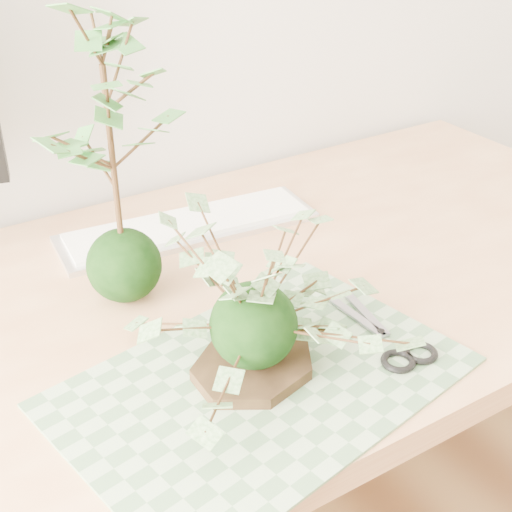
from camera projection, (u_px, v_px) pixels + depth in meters
name	position (u px, v px, depth m)	size (l,w,h in m)	color
desk	(202.00, 348.00, 1.03)	(1.60, 0.70, 0.74)	tan
cutting_mat	(262.00, 381.00, 0.83)	(0.46, 0.31, 0.00)	#4F764D
stone_dish	(254.00, 366.00, 0.84)	(0.16, 0.16, 0.01)	black
ivy_kokedama	(254.00, 290.00, 0.78)	(0.38, 0.38, 0.20)	black
maple_kokedama	(105.00, 86.00, 0.83)	(0.27, 0.27, 0.42)	black
keyboard	(189.00, 226.00, 1.15)	(0.43, 0.16, 0.02)	silver
scissors	(399.00, 347.00, 0.87)	(0.08, 0.17, 0.01)	gray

